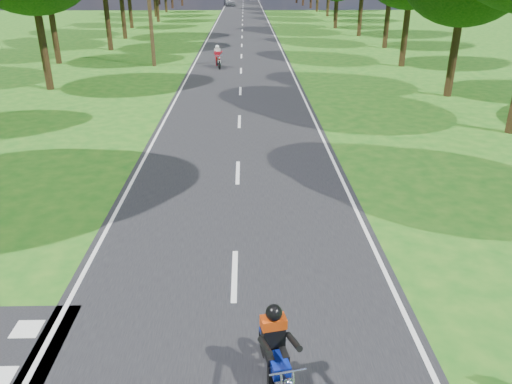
{
  "coord_description": "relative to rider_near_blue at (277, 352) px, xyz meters",
  "views": [
    {
      "loc": [
        0.27,
        -7.15,
        6.08
      ],
      "look_at": [
        0.51,
        4.0,
        1.1
      ],
      "focal_mm": 35.0,
      "sensor_mm": 36.0,
      "label": 1
    }
  ],
  "objects": [
    {
      "name": "ground",
      "position": [
        -0.71,
        1.21,
        -0.75
      ],
      "size": [
        160.0,
        160.0,
        0.0
      ],
      "primitive_type": "plane",
      "color": "#185A14",
      "rests_on": "ground"
    },
    {
      "name": "main_road",
      "position": [
        -0.71,
        51.21,
        -0.74
      ],
      "size": [
        7.0,
        140.0,
        0.02
      ],
      "primitive_type": "cube",
      "color": "black",
      "rests_on": "ground"
    },
    {
      "name": "road_markings",
      "position": [
        -0.85,
        49.34,
        -0.72
      ],
      "size": [
        7.4,
        140.0,
        0.01
      ],
      "color": "silver",
      "rests_on": "main_road"
    },
    {
      "name": "telegraph_pole",
      "position": [
        -6.71,
        29.21,
        3.33
      ],
      "size": [
        1.2,
        0.26,
        8.0
      ],
      "color": "#382616",
      "rests_on": "ground"
    },
    {
      "name": "rider_near_blue",
      "position": [
        0.0,
        0.0,
        0.0
      ],
      "size": [
        0.92,
        1.82,
        1.45
      ],
      "primitive_type": null,
      "rotation": [
        0.0,
        0.0,
        0.2
      ],
      "color": "#0D2298",
      "rests_on": "main_road"
    },
    {
      "name": "rider_far_red",
      "position": [
        -2.26,
        28.4,
        0.01
      ],
      "size": [
        0.86,
        1.83,
        1.46
      ],
      "primitive_type": null,
      "rotation": [
        0.0,
        0.0,
        0.16
      ],
      "color": "maroon",
      "rests_on": "main_road"
    },
    {
      "name": "distant_car",
      "position": [
        -3.19,
        91.82,
        0.0
      ],
      "size": [
        2.41,
        4.52,
        1.46
      ],
      "primitive_type": "imported",
      "rotation": [
        0.0,
        0.0,
        0.17
      ],
      "color": "#B1B3B8",
      "rests_on": "main_road"
    }
  ]
}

